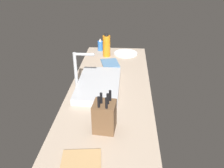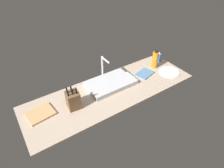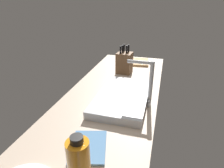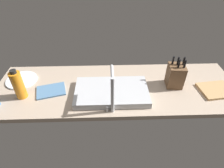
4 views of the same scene
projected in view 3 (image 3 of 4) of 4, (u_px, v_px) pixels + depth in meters
countertop_slab at (111, 98)px, 128.96cm from camera, size 184.11×60.26×3.50cm
sink_basin at (123, 97)px, 121.26cm from camera, size 52.11×30.69×4.78cm
faucet at (148, 79)px, 111.80cm from camera, size 5.50×15.47×27.16cm
knife_block at (124, 63)px, 162.47cm from camera, size 12.60×12.96×23.55cm
cutting_board at (139, 62)px, 189.76cm from camera, size 25.07×21.25×1.80cm
water_bottle at (79, 166)px, 62.10cm from camera, size 7.44×7.44×22.59cm
dish_towel at (89, 147)px, 84.20cm from camera, size 23.47×19.58×1.20cm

